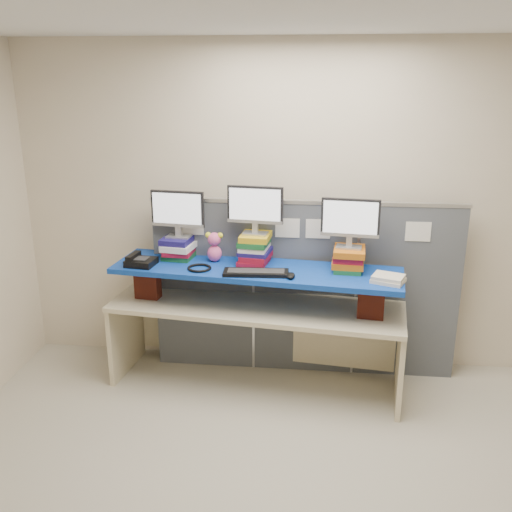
# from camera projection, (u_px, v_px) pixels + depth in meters

# --- Properties ---
(room) EXTENTS (5.00, 4.00, 2.80)m
(room) POSITION_uv_depth(u_px,v_px,m) (298.00, 296.00, 2.97)
(room) COLOR beige
(room) RESTS_ON ground
(cubicle_partition) EXTENTS (2.60, 0.06, 1.53)m
(cubicle_partition) POSITION_uv_depth(u_px,v_px,m) (304.00, 288.00, 4.85)
(cubicle_partition) COLOR #464B52
(cubicle_partition) RESTS_ON ground
(desk) EXTENTS (2.44, 0.96, 0.72)m
(desk) POSITION_uv_depth(u_px,v_px,m) (256.00, 321.00, 4.67)
(desk) COLOR beige
(desk) RESTS_ON ground
(brick_pier_left) EXTENTS (0.21, 0.13, 0.27)m
(brick_pier_left) POSITION_uv_depth(u_px,v_px,m) (148.00, 282.00, 4.73)
(brick_pier_left) COLOR maroon
(brick_pier_left) RESTS_ON desk
(brick_pier_right) EXTENTS (0.21, 0.13, 0.27)m
(brick_pier_right) POSITION_uv_depth(u_px,v_px,m) (371.00, 301.00, 4.34)
(brick_pier_right) COLOR maroon
(brick_pier_right) RESTS_ON desk
(blue_board) EXTENTS (2.35, 0.84, 0.04)m
(blue_board) POSITION_uv_depth(u_px,v_px,m) (256.00, 270.00, 4.53)
(blue_board) COLOR navy
(blue_board) RESTS_ON brick_pier_left
(book_stack_left) EXTENTS (0.29, 0.33, 0.18)m
(book_stack_left) POSITION_uv_depth(u_px,v_px,m) (179.00, 247.00, 4.75)
(book_stack_left) COLOR #185B2C
(book_stack_left) RESTS_ON blue_board
(book_stack_center) EXTENTS (0.28, 0.32, 0.24)m
(book_stack_center) POSITION_uv_depth(u_px,v_px,m) (255.00, 249.00, 4.61)
(book_stack_center) COLOR maroon
(book_stack_center) RESTS_ON blue_board
(book_stack_right) EXTENTS (0.27, 0.32, 0.18)m
(book_stack_right) POSITION_uv_depth(u_px,v_px,m) (348.00, 259.00, 4.46)
(book_stack_right) COLOR #185B2C
(book_stack_right) RESTS_ON blue_board
(monitor_left) EXTENTS (0.45, 0.15, 0.39)m
(monitor_left) POSITION_uv_depth(u_px,v_px,m) (178.00, 211.00, 4.66)
(monitor_left) COLOR #A4A5A9
(monitor_left) RESTS_ON book_stack_left
(monitor_center) EXTENTS (0.45, 0.15, 0.39)m
(monitor_center) POSITION_uv_depth(u_px,v_px,m) (255.00, 207.00, 4.50)
(monitor_center) COLOR #A4A5A9
(monitor_center) RESTS_ON book_stack_center
(monitor_right) EXTENTS (0.45, 0.15, 0.39)m
(monitor_right) POSITION_uv_depth(u_px,v_px,m) (350.00, 220.00, 4.36)
(monitor_right) COLOR #A4A5A9
(monitor_right) RESTS_ON book_stack_right
(keyboard) EXTENTS (0.51, 0.19, 0.03)m
(keyboard) POSITION_uv_depth(u_px,v_px,m) (256.00, 273.00, 4.38)
(keyboard) COLOR black
(keyboard) RESTS_ON blue_board
(mouse) EXTENTS (0.09, 0.13, 0.04)m
(mouse) POSITION_uv_depth(u_px,v_px,m) (291.00, 276.00, 4.30)
(mouse) COLOR black
(mouse) RESTS_ON blue_board
(desk_phone) EXTENTS (0.24, 0.22, 0.09)m
(desk_phone) POSITION_uv_depth(u_px,v_px,m) (140.00, 261.00, 4.58)
(desk_phone) COLOR black
(desk_phone) RESTS_ON blue_board
(headset) EXTENTS (0.22, 0.22, 0.02)m
(headset) POSITION_uv_depth(u_px,v_px,m) (199.00, 268.00, 4.49)
(headset) COLOR black
(headset) RESTS_ON blue_board
(plush_toy) EXTENTS (0.14, 0.11, 0.25)m
(plush_toy) POSITION_uv_depth(u_px,v_px,m) (214.00, 247.00, 4.65)
(plush_toy) COLOR #EA5999
(plush_toy) RESTS_ON blue_board
(binder_stack) EXTENTS (0.28, 0.25, 0.05)m
(binder_stack) POSITION_uv_depth(u_px,v_px,m) (388.00, 279.00, 4.21)
(binder_stack) COLOR beige
(binder_stack) RESTS_ON blue_board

